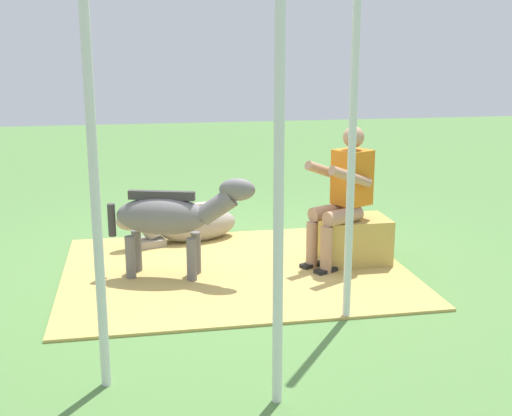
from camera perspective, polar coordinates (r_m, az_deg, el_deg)
name	(u,v)px	position (r m, az deg, el deg)	size (l,w,h in m)	color
ground_plane	(237,262)	(6.50, -1.62, -4.66)	(24.00, 24.00, 0.00)	#568442
hay_patch	(236,270)	(6.22, -1.78, -5.42)	(3.18, 2.54, 0.02)	tan
hay_bale	(355,241)	(6.46, 8.55, -2.82)	(0.62, 0.47, 0.46)	tan
person_seated	(343,191)	(6.24, 7.54, 1.44)	(0.72, 0.59, 1.34)	tan
pony_standing	(172,217)	(5.94, -7.29, -0.78)	(1.31, 0.60, 0.94)	slate
pony_lying	(189,225)	(7.11, -5.82, -1.50)	(1.35, 0.66, 0.42)	gray
tent_pole_left	(352,157)	(4.90, 8.28, 4.38)	(0.06, 0.06, 2.54)	silver
tent_pole_right	(95,187)	(3.95, -13.78, 1.81)	(0.06, 0.06, 2.54)	silver
tent_pole_mid	(279,194)	(3.64, 1.97, 1.21)	(0.06, 0.06, 2.54)	silver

